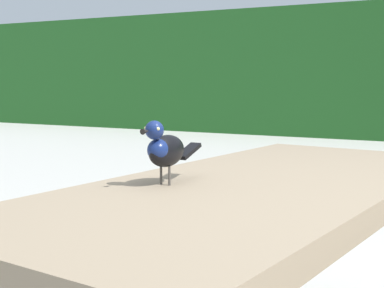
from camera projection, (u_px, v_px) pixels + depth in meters
picnic_table_foreground at (258, 241)px, 1.68m from camera, size 1.86×1.88×0.74m
bird_grackle at (165, 149)px, 1.57m from camera, size 0.07×0.29×0.18m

